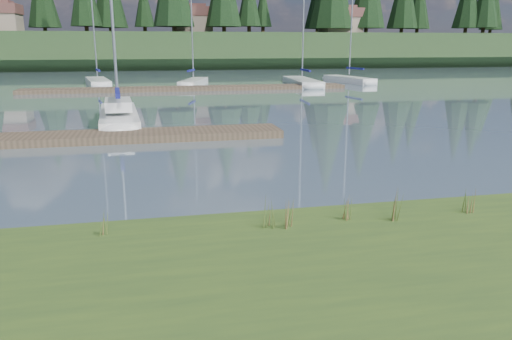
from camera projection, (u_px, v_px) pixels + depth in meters
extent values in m
plane|color=slate|center=(164.00, 91.00, 40.01)|extent=(200.00, 200.00, 0.00)
cube|color=#1F351A|center=(154.00, 51.00, 80.15)|extent=(200.00, 20.00, 5.00)
cube|color=silver|center=(119.00, 119.00, 23.62)|extent=(2.13, 7.43, 0.70)
ellipsoid|color=silver|center=(118.00, 109.00, 27.04)|extent=(1.73, 2.10, 0.70)
cube|color=navy|center=(117.00, 93.00, 22.28)|extent=(0.41, 3.34, 0.20)
cube|color=silver|center=(118.00, 104.00, 23.05)|extent=(1.33, 2.74, 0.45)
cube|color=#4C3D2C|center=(77.00, 138.00, 19.26)|extent=(16.00, 2.00, 0.30)
cube|color=#4C3D2C|center=(189.00, 88.00, 40.38)|extent=(26.00, 2.20, 0.30)
cube|color=silver|center=(98.00, 83.00, 45.22)|extent=(2.94, 7.61, 0.70)
ellipsoid|color=silver|center=(94.00, 80.00, 48.56)|extent=(1.95, 2.28, 0.70)
cylinder|color=silver|center=(92.00, 9.00, 43.64)|extent=(0.12, 0.12, 11.62)
cube|color=navy|center=(98.00, 70.00, 44.02)|extent=(0.71, 2.95, 0.20)
cube|color=silver|center=(194.00, 83.00, 44.69)|extent=(3.28, 6.58, 0.70)
ellipsoid|color=silver|center=(200.00, 81.00, 47.79)|extent=(1.85, 2.09, 0.70)
cylinder|color=silver|center=(192.00, 18.00, 43.30)|extent=(0.12, 0.12, 10.12)
cube|color=navy|center=(191.00, 70.00, 43.55)|extent=(0.94, 2.50, 0.20)
cube|color=silver|center=(302.00, 83.00, 45.43)|extent=(2.57, 8.71, 0.70)
ellipsoid|color=silver|center=(292.00, 79.00, 49.55)|extent=(2.04, 2.47, 0.70)
cylinder|color=silver|center=(304.00, 0.00, 43.66)|extent=(0.12, 0.12, 13.21)
cube|color=navy|center=(305.00, 70.00, 44.01)|extent=(0.45, 3.42, 0.20)
cube|color=silver|center=(349.00, 80.00, 48.27)|extent=(2.88, 7.12, 0.70)
ellipsoid|color=silver|center=(330.00, 78.00, 51.37)|extent=(1.85, 2.15, 0.70)
cylinder|color=silver|center=(352.00, 16.00, 46.81)|extent=(0.12, 0.12, 10.71)
cube|color=navy|center=(355.00, 68.00, 47.14)|extent=(0.73, 2.75, 0.20)
cone|color=#475B23|center=(266.00, 212.00, 9.27)|extent=(0.03, 0.03, 0.58)
cone|color=brown|center=(273.00, 216.00, 9.24)|extent=(0.03, 0.03, 0.46)
cone|color=#475B23|center=(269.00, 210.00, 9.31)|extent=(0.03, 0.03, 0.64)
cone|color=brown|center=(274.00, 217.00, 9.29)|extent=(0.03, 0.03, 0.41)
cone|color=#475B23|center=(268.00, 215.00, 9.21)|extent=(0.03, 0.03, 0.52)
cone|color=#475B23|center=(286.00, 215.00, 9.20)|extent=(0.03, 0.03, 0.54)
cone|color=brown|center=(293.00, 218.00, 9.17)|extent=(0.03, 0.03, 0.43)
cone|color=#475B23|center=(289.00, 213.00, 9.24)|extent=(0.03, 0.03, 0.59)
cone|color=brown|center=(293.00, 219.00, 9.22)|extent=(0.03, 0.03, 0.37)
cone|color=#475B23|center=(288.00, 217.00, 9.14)|extent=(0.03, 0.03, 0.48)
cone|color=#475B23|center=(391.00, 206.00, 9.62)|extent=(0.03, 0.03, 0.60)
cone|color=brown|center=(398.00, 209.00, 9.59)|extent=(0.03, 0.03, 0.48)
cone|color=#475B23|center=(393.00, 203.00, 9.66)|extent=(0.03, 0.03, 0.66)
cone|color=brown|center=(398.00, 210.00, 9.64)|extent=(0.03, 0.03, 0.42)
cone|color=#475B23|center=(394.00, 208.00, 9.56)|extent=(0.03, 0.03, 0.54)
cone|color=#475B23|center=(99.00, 222.00, 8.91)|extent=(0.03, 0.03, 0.47)
cone|color=brown|center=(105.00, 226.00, 8.88)|extent=(0.03, 0.03, 0.38)
cone|color=#475B23|center=(102.00, 220.00, 8.95)|extent=(0.03, 0.03, 0.52)
cone|color=brown|center=(107.00, 226.00, 8.93)|extent=(0.03, 0.03, 0.33)
cone|color=#475B23|center=(100.00, 225.00, 8.85)|extent=(0.03, 0.03, 0.42)
cone|color=#475B23|center=(343.00, 207.00, 9.70)|extent=(0.03, 0.03, 0.48)
cone|color=brown|center=(349.00, 211.00, 9.67)|extent=(0.03, 0.03, 0.38)
cone|color=#475B23|center=(345.00, 206.00, 9.74)|extent=(0.03, 0.03, 0.53)
cone|color=brown|center=(350.00, 211.00, 9.72)|extent=(0.03, 0.03, 0.33)
cone|color=#475B23|center=(345.00, 210.00, 9.64)|extent=(0.03, 0.03, 0.43)
cone|color=#475B23|center=(466.00, 201.00, 10.09)|extent=(0.03, 0.03, 0.49)
cone|color=brown|center=(472.00, 204.00, 10.05)|extent=(0.03, 0.03, 0.39)
cone|color=#475B23|center=(467.00, 199.00, 10.12)|extent=(0.03, 0.03, 0.54)
cone|color=brown|center=(472.00, 204.00, 10.10)|extent=(0.03, 0.03, 0.34)
cone|color=#475B23|center=(469.00, 203.00, 10.02)|extent=(0.03, 0.03, 0.44)
cube|color=#33281C|center=(217.00, 228.00, 10.05)|extent=(60.00, 0.50, 0.14)
cylinder|color=#382619|center=(87.00, 29.00, 76.33)|extent=(0.60, 0.60, 1.80)
cylinder|color=#382619|center=(174.00, 28.00, 73.28)|extent=(0.60, 0.60, 1.80)
cylinder|color=#382619|center=(249.00, 29.00, 79.51)|extent=(0.60, 0.60, 1.80)
cylinder|color=#382619|center=(331.00, 29.00, 80.25)|extent=(0.60, 0.60, 1.80)
cylinder|color=#382619|center=(401.00, 30.00, 85.93)|extent=(0.60, 0.60, 1.80)
cylinder|color=#382619|center=(483.00, 30.00, 84.77)|extent=(0.60, 0.60, 1.80)
cube|color=gray|center=(192.00, 26.00, 78.51)|extent=(6.00, 5.00, 2.80)
cube|color=brown|center=(191.00, 12.00, 77.99)|extent=(6.30, 5.30, 1.40)
cube|color=brown|center=(191.00, 6.00, 77.79)|extent=(4.20, 3.60, 0.70)
cube|color=gray|center=(340.00, 26.00, 81.48)|extent=(6.00, 5.00, 2.80)
cube|color=brown|center=(341.00, 13.00, 80.96)|extent=(6.30, 5.30, 1.40)
cube|color=brown|center=(341.00, 8.00, 80.76)|extent=(4.20, 3.60, 0.70)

